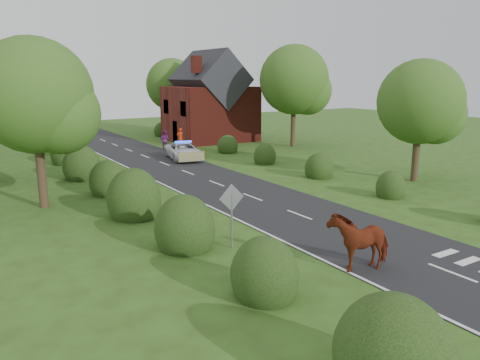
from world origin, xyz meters
TOP-DOWN VIEW (x-y plane):
  - ground at (0.00, 0.00)m, footprint 120.00×120.00m
  - road at (0.00, 15.00)m, footprint 6.00×70.00m
  - road_markings at (-1.60, 12.93)m, footprint 4.96×70.00m
  - hedgerow_left at (-6.51, 11.69)m, footprint 2.75×50.41m
  - hedgerow_right at (6.60, 11.21)m, footprint 2.10×45.78m
  - tree_left_a at (-9.75, 11.86)m, footprint 5.74×5.60m
  - tree_right_a at (11.23, 5.87)m, footprint 5.33×5.20m
  - tree_right_b at (14.29, 21.84)m, footprint 6.56×6.40m
  - tree_right_c at (9.27, 37.85)m, footprint 6.15×6.00m
  - road_sign at (-5.00, 2.00)m, footprint 1.06×0.08m
  - house at (9.49, 30.00)m, footprint 8.00×7.40m
  - cow at (-2.25, -1.89)m, footprint 2.53×1.64m
  - police_van at (2.10, 21.02)m, footprint 3.10×5.17m
  - pedestrian_red at (4.73, 27.19)m, footprint 0.67×0.46m
  - pedestrian_purple at (2.89, 26.58)m, footprint 1.09×1.07m

SIDE VIEW (x-z plane):
  - ground at x=0.00m, z-range 0.00..0.00m
  - road at x=0.00m, z-range 0.00..0.02m
  - road_markings at x=-1.60m, z-range 0.02..0.03m
  - hedgerow_right at x=6.60m, z-range -0.50..1.60m
  - police_van at x=2.10m, z-range -0.07..1.41m
  - hedgerow_left at x=-6.51m, z-range -0.75..2.25m
  - cow at x=-2.25m, z-range 0.00..1.66m
  - pedestrian_purple at x=2.89m, z-range 0.00..1.77m
  - pedestrian_red at x=4.73m, z-range 0.00..1.80m
  - road_sign at x=-5.00m, z-range 0.39..2.92m
  - house at x=9.49m, z-range -0.80..8.37m
  - tree_right_a at x=11.23m, z-range 0.96..8.52m
  - tree_left_a at x=-9.75m, z-range 1.15..9.53m
  - tree_right_c at x=9.27m, z-range 1.05..9.63m
  - tree_right_b at x=14.29m, z-range 1.24..10.64m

